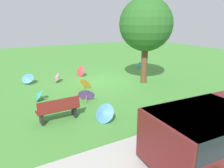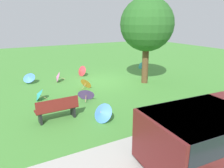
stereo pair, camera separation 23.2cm
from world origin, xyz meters
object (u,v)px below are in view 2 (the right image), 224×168
shade_tree (147,25)px  parasol_red_0 (81,71)px  park_bench (57,109)px  parasol_blue_1 (102,113)px  van_dark (220,129)px  parasol_pink_0 (57,77)px  parasol_orange_0 (87,83)px  parasol_teal_0 (38,94)px  parasol_blue_0 (29,77)px  parasol_purple_0 (86,94)px  parasol_teal_1 (141,65)px

shade_tree → parasol_red_0: bearing=-49.9°
park_bench → parasol_red_0: size_ratio=2.02×
shade_tree → parasol_blue_1: 6.52m
van_dark → parasol_pink_0: (1.74, -9.71, -0.59)m
parasol_orange_0 → parasol_teal_0: bearing=13.2°
parasol_blue_0 → parasol_orange_0: bearing=137.3°
shade_tree → parasol_blue_1: (4.61, 3.47, -3.03)m
van_dark → parasol_teal_0: 7.85m
parasol_pink_0 → parasol_blue_0: bearing=-15.5°
shade_tree → parasol_teal_0: shade_tree is taller
van_dark → parasol_purple_0: 6.08m
park_bench → parasol_blue_1: size_ratio=1.72×
parasol_blue_0 → van_dark: bearing=108.1°
parasol_orange_0 → parasol_blue_1: parasol_blue_1 is taller
park_bench → parasol_teal_0: size_ratio=2.29×
parasol_blue_1 → park_bench: bearing=-33.3°
parasol_orange_0 → parasol_teal_1: 6.15m
parasol_teal_0 → parasol_blue_1: (-1.64, 3.48, 0.07)m
parasol_blue_0 → parasol_purple_0: 4.67m
parasol_red_0 → parasol_purple_0: parasol_purple_0 is taller
parasol_teal_0 → parasol_purple_0: size_ratio=0.73×
park_bench → parasol_blue_1: park_bench is taller
parasol_red_0 → parasol_blue_1: (1.82, 6.78, 0.01)m
parasol_red_0 → shade_tree: bearing=130.1°
park_bench → parasol_purple_0: 2.22m
shade_tree → parasol_blue_0: bearing=-26.7°
park_bench → parasol_pink_0: 5.40m
parasol_teal_0 → parasol_pink_0: size_ratio=1.00×
park_bench → parasol_teal_0: park_bench is taller
parasol_pink_0 → park_bench: bearing=74.7°
park_bench → parasol_pink_0: park_bench is taller
parasol_blue_0 → parasol_teal_1: 8.25m
shade_tree → parasol_purple_0: shade_tree is taller
van_dark → shade_tree: size_ratio=0.95×
parasol_teal_0 → parasol_purple_0: 2.29m
parasol_blue_0 → parasol_red_0: 3.40m
parasol_orange_0 → parasol_teal_0: parasol_orange_0 is taller
van_dark → park_bench: 5.53m
van_dark → parasol_purple_0: size_ratio=4.86×
parasol_orange_0 → parasol_pink_0: 2.30m
parasol_blue_1 → parasol_teal_1: parasol_blue_1 is taller
parasol_teal_0 → parasol_pink_0: 3.13m
parasol_pink_0 → parasol_orange_0: bearing=118.2°
parasol_pink_0 → parasol_blue_1: (0.00, 6.14, 0.04)m
parasol_teal_0 → parasol_red_0: size_ratio=0.88×
parasol_orange_0 → parasol_blue_1: bearing=75.2°
van_dark → parasol_blue_0: bearing=-71.9°
park_bench → parasol_blue_1: bearing=146.7°
parasol_teal_0 → van_dark: bearing=115.6°
van_dark → parasol_orange_0: size_ratio=5.78×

